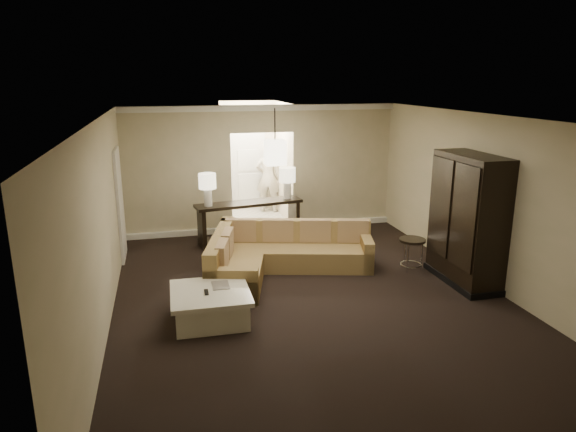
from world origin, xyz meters
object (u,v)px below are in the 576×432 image
object	(u,v)px
coffee_table	(211,305)
person	(268,175)
sectional_sofa	(276,255)
drink_table	(412,248)
console_table	(249,218)
armoire	(467,222)

from	to	relation	value
coffee_table	person	size ratio (longest dim) A/B	0.58
sectional_sofa	drink_table	bearing A→B (deg)	4.13
drink_table	coffee_table	bearing A→B (deg)	-163.11
sectional_sofa	drink_table	size ratio (longest dim) A/B	5.49
console_table	person	xyz separation A→B (m)	(0.90, 2.40, 0.45)
console_table	sectional_sofa	bearing A→B (deg)	-94.25
sectional_sofa	coffee_table	size ratio (longest dim) A/B	2.88
person	armoire	bearing A→B (deg)	133.43
armoire	drink_table	distance (m)	1.11
console_table	person	world-z (taller)	person
drink_table	person	bearing A→B (deg)	109.15
sectional_sofa	coffee_table	world-z (taller)	sectional_sofa
coffee_table	armoire	xyz separation A→B (m)	(4.29, 0.43, 0.81)
sectional_sofa	drink_table	xyz separation A→B (m)	(2.38, -0.45, 0.09)
person	drink_table	bearing A→B (deg)	130.14
sectional_sofa	console_table	distance (m)	1.90
coffee_table	drink_table	world-z (taller)	drink_table
coffee_table	armoire	bearing A→B (deg)	5.66
armoire	person	world-z (taller)	armoire
sectional_sofa	person	world-z (taller)	person
armoire	drink_table	size ratio (longest dim) A/B	3.71
sectional_sofa	person	size ratio (longest dim) A/B	1.66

